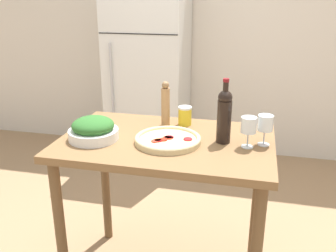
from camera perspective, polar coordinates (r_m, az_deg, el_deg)
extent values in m
cube|color=silver|center=(3.93, 7.15, 14.40)|extent=(6.40, 0.06, 2.60)
cube|color=silver|center=(3.74, -2.97, 8.22)|extent=(0.73, 0.65, 1.82)
cube|color=black|center=(3.37, -4.68, 13.81)|extent=(0.72, 0.01, 0.01)
cylinder|color=#B2B2B7|center=(3.52, -8.55, 5.79)|extent=(0.02, 0.02, 0.82)
cube|color=brown|center=(2.00, -0.24, -2.50)|extent=(1.13, 0.73, 0.04)
cylinder|color=brown|center=(2.14, -16.00, -15.75)|extent=(0.06, 0.06, 0.88)
cylinder|color=brown|center=(2.61, -9.53, -8.37)|extent=(0.06, 0.06, 0.88)
cylinder|color=brown|center=(2.44, 13.34, -10.85)|extent=(0.06, 0.06, 0.88)
cylinder|color=black|center=(1.94, 8.52, 0.66)|extent=(0.07, 0.07, 0.22)
sphere|color=black|center=(1.90, 8.71, 4.33)|extent=(0.07, 0.07, 0.07)
cylinder|color=black|center=(1.89, 8.78, 5.49)|extent=(0.03, 0.03, 0.08)
cylinder|color=maroon|center=(1.88, 8.85, 6.91)|extent=(0.03, 0.03, 0.02)
cylinder|color=silver|center=(1.93, 11.96, -3.10)|extent=(0.06, 0.06, 0.00)
cylinder|color=silver|center=(1.92, 12.04, -2.01)|extent=(0.01, 0.01, 0.08)
cylinder|color=white|center=(1.89, 12.21, 0.17)|extent=(0.08, 0.08, 0.08)
cylinder|color=maroon|center=(1.90, 12.14, -0.75)|extent=(0.07, 0.07, 0.01)
cylinder|color=silver|center=(1.98, 14.33, -2.74)|extent=(0.06, 0.06, 0.00)
cylinder|color=silver|center=(1.96, 14.42, -1.67)|extent=(0.01, 0.01, 0.08)
cylinder|color=white|center=(1.94, 14.62, 0.46)|extent=(0.08, 0.08, 0.08)
cylinder|color=maroon|center=(1.95, 14.54, -0.40)|extent=(0.07, 0.07, 0.02)
cylinder|color=#AD7F51|center=(2.16, -0.38, 2.92)|extent=(0.05, 0.05, 0.22)
sphere|color=#936C45|center=(2.13, -0.39, 6.27)|extent=(0.04, 0.04, 0.04)
cylinder|color=white|center=(2.02, -11.27, -1.27)|extent=(0.26, 0.26, 0.05)
ellipsoid|color=#2D6628|center=(2.00, -11.36, 0.09)|extent=(0.22, 0.22, 0.09)
cylinder|color=#DBC189|center=(1.94, -0.03, -2.26)|extent=(0.34, 0.34, 0.02)
torus|color=#DBC189|center=(1.94, -0.03, -1.91)|extent=(0.34, 0.34, 0.02)
cylinder|color=red|center=(1.95, 0.19, -1.72)|extent=(0.05, 0.05, 0.01)
cylinder|color=red|center=(1.91, -1.58, -2.18)|extent=(0.04, 0.04, 0.01)
cylinder|color=red|center=(1.90, -2.01, -2.31)|extent=(0.04, 0.04, 0.01)
cylinder|color=red|center=(1.92, -0.60, -2.08)|extent=(0.04, 0.04, 0.01)
cylinder|color=red|center=(1.94, 0.24, -1.82)|extent=(0.04, 0.04, 0.01)
cylinder|color=red|center=(1.93, 3.04, -2.00)|extent=(0.05, 0.05, 0.01)
cylinder|color=red|center=(1.95, -0.26, -1.76)|extent=(0.03, 0.03, 0.01)
cylinder|color=red|center=(1.91, -1.47, -2.25)|extent=(0.03, 0.03, 0.01)
cylinder|color=yellow|center=(2.19, 2.59, 1.43)|extent=(0.08, 0.08, 0.10)
cylinder|color=white|center=(2.18, 2.61, 2.81)|extent=(0.08, 0.08, 0.01)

